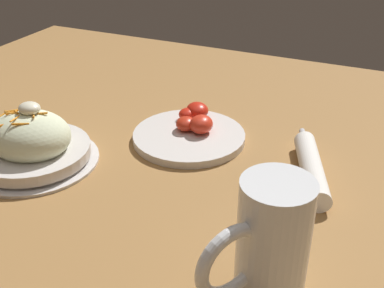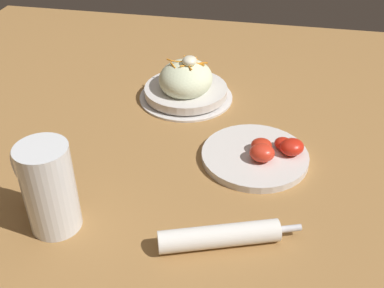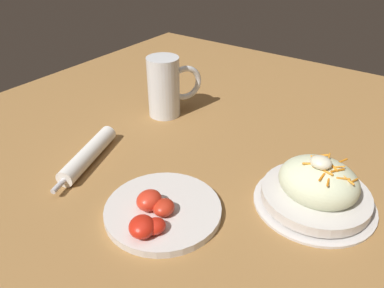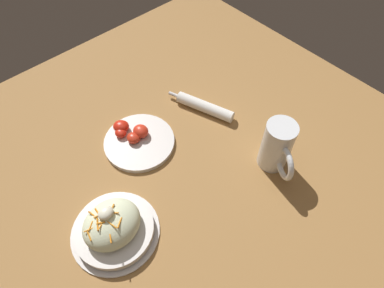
{
  "view_description": "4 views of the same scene",
  "coord_description": "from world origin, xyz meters",
  "views": [
    {
      "loc": [
        0.32,
        -0.51,
        0.42
      ],
      "look_at": [
        0.05,
        0.09,
        0.06
      ],
      "focal_mm": 45.3,
      "sensor_mm": 36.0,
      "label": 1
    },
    {
      "loc": [
        0.73,
        0.22,
        0.54
      ],
      "look_at": [
        0.08,
        0.09,
        0.08
      ],
      "focal_mm": 44.09,
      "sensor_mm": 36.0,
      "label": 2
    },
    {
      "loc": [
        -0.33,
        0.57,
        0.45
      ],
      "look_at": [
        0.04,
        0.06,
        0.06
      ],
      "focal_mm": 35.14,
      "sensor_mm": 36.0,
      "label": 3
    },
    {
      "loc": [
        -0.27,
        -0.33,
        0.78
      ],
      "look_at": [
        0.08,
        0.06,
        0.06
      ],
      "focal_mm": 31.08,
      "sensor_mm": 36.0,
      "label": 4
    }
  ],
  "objects": [
    {
      "name": "napkin_roll",
      "position": [
        0.23,
        0.16,
        0.02
      ],
      "size": [
        0.1,
        0.22,
        0.04
      ],
      "color": "white",
      "rests_on": "ground_plane"
    },
    {
      "name": "beer_mug",
      "position": [
        0.23,
        -0.1,
        0.07
      ],
      "size": [
        0.1,
        0.13,
        0.15
      ],
      "color": "white",
      "rests_on": "ground_plane"
    },
    {
      "name": "ground_plane",
      "position": [
        0.0,
        0.0,
        0.0
      ],
      "size": [
        1.43,
        1.43,
        0.0
      ],
      "primitive_type": "plane",
      "color": "#9E703D"
    },
    {
      "name": "tomato_plate",
      "position": [
        -0.0,
        0.21,
        0.01
      ],
      "size": [
        0.2,
        0.2,
        0.05
      ],
      "color": "silver",
      "rests_on": "ground_plane"
    },
    {
      "name": "salad_plate",
      "position": [
        -0.21,
        0.02,
        0.03
      ],
      "size": [
        0.22,
        0.22,
        0.11
      ],
      "color": "silver",
      "rests_on": "ground_plane"
    }
  ]
}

